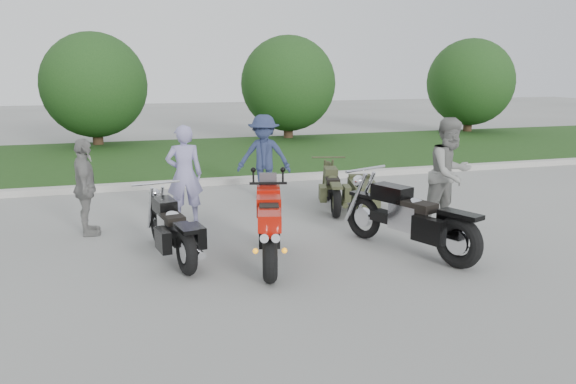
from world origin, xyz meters
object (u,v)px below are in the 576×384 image
object	(u,v)px
cruiser_left	(173,232)
person_back	(85,187)
person_denim	(264,157)
sportbike_red	(269,225)
cruiser_sidecar	(351,191)
cruiser_right	(413,221)
person_grey	(450,173)
person_stripe	(184,174)

from	to	relation	value
cruiser_left	person_back	xyz separation A→B (m)	(-1.26, 1.72, 0.39)
cruiser_left	person_denim	size ratio (longest dim) A/B	1.21
sportbike_red	cruiser_sidecar	size ratio (longest dim) A/B	1.03
cruiser_sidecar	person_back	world-z (taller)	person_back
cruiser_right	person_grey	world-z (taller)	person_grey
cruiser_left	person_back	distance (m)	2.16
sportbike_red	person_back	bearing A→B (deg)	151.71
person_stripe	person_back	distance (m)	1.70
person_stripe	person_grey	distance (m)	4.69
cruiser_left	person_grey	world-z (taller)	person_grey
cruiser_right	person_denim	bearing A→B (deg)	83.65
cruiser_left	person_denim	xyz separation A→B (m)	(2.29, 3.59, 0.47)
cruiser_left	person_denim	distance (m)	4.28
sportbike_red	person_stripe	size ratio (longest dim) A/B	1.17
cruiser_left	person_stripe	distance (m)	2.11
person_denim	person_back	size ratio (longest dim) A/B	1.10
person_back	sportbike_red	bearing A→B (deg)	-135.77
cruiser_sidecar	person_stripe	world-z (taller)	person_stripe
person_denim	person_stripe	bearing A→B (deg)	-116.49
cruiser_sidecar	cruiser_left	bearing A→B (deg)	-135.95
sportbike_red	person_denim	distance (m)	4.32
cruiser_left	person_grey	bearing A→B (deg)	-5.66
sportbike_red	cruiser_sidecar	world-z (taller)	sportbike_red
cruiser_sidecar	person_denim	xyz separation A→B (m)	(-1.38, 1.54, 0.53)
person_stripe	person_denim	bearing A→B (deg)	-137.36
person_stripe	sportbike_red	bearing A→B (deg)	111.12
person_grey	person_stripe	bearing A→B (deg)	144.99
cruiser_right	person_stripe	distance (m)	4.16
sportbike_red	person_stripe	distance (m)	2.78
cruiser_sidecar	person_denim	size ratio (longest dim) A/B	1.12
cruiser_left	cruiser_sidecar	distance (m)	4.20
cruiser_left	cruiser_sidecar	xyz separation A→B (m)	(3.67, 2.05, -0.06)
person_denim	sportbike_red	bearing A→B (deg)	-79.85
cruiser_right	person_stripe	xyz separation A→B (m)	(-3.08, 2.77, 0.39)
person_back	cruiser_left	bearing A→B (deg)	-147.19
cruiser_right	person_stripe	size ratio (longest dim) A/B	1.37
sportbike_red	person_denim	xyz separation A→B (m)	(1.00, 4.20, 0.31)
sportbike_red	cruiser_right	world-z (taller)	sportbike_red
cruiser_sidecar	person_back	distance (m)	4.96
cruiser_right	person_grey	distance (m)	1.79
person_grey	person_denim	bearing A→B (deg)	113.58
cruiser_sidecar	person_back	bearing A→B (deg)	-161.26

